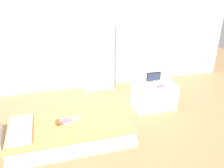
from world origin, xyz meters
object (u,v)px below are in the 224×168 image
bed (71,131)px  tv_stand (154,96)px  wardrobe (98,54)px  tv_monitor (154,77)px  rocking_horse_toy (143,88)px  book_purple (160,86)px  doll (63,121)px

bed → tv_stand: (1.62, 0.53, 0.10)m
bed → wardrobe: wardrobe is taller
tv_monitor → rocking_horse_toy: bearing=-143.6°
wardrobe → book_purple: bearing=-54.2°
wardrobe → tv_stand: (0.81, -1.11, -0.58)m
wardrobe → tv_stand: 1.49m
tv_monitor → doll: bearing=-161.5°
tv_stand → tv_monitor: 0.37m
doll → book_purple: 1.84m
rocking_horse_toy → wardrobe: bearing=112.0°
tv_stand → doll: bearing=-163.8°
tv_stand → book_purple: book_purple is taller
bed → book_purple: (1.67, 0.43, 0.35)m
wardrobe → rocking_horse_toy: bearing=-68.0°
tv_stand → rocking_horse_toy: rocking_horse_toy is taller
wardrobe → rocking_horse_toy: size_ratio=14.76×
doll → tv_monitor: bearing=18.5°
tv_monitor → rocking_horse_toy: 0.39m
bed → wardrobe: bearing=63.8°
book_purple → bed: bearing=-165.7°
tv_monitor → rocking_horse_toy: (-0.31, -0.23, -0.08)m
doll → tv_monitor: 1.84m
tv_monitor → book_purple: tv_monitor is taller
rocking_horse_toy → tv_monitor: bearing=36.4°
doll → wardrobe: bearing=60.4°
book_purple → wardrobe: bearing=125.8°
wardrobe → tv_stand: bearing=-53.7°
doll → tv_stand: size_ratio=0.50×
bed → book_purple: size_ratio=13.42×
tv_monitor → rocking_horse_toy: size_ratio=2.47×
bed → tv_stand: 1.70m
tv_stand → book_purple: bearing=-60.0°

